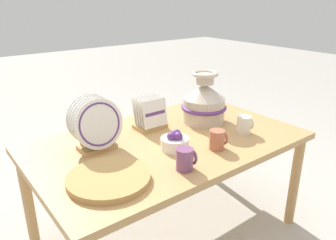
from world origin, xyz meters
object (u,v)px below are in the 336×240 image
(fruit_bowl, at_px, (175,142))
(mug_cream_glaze, at_px, (244,125))
(ceramic_vase, at_px, (204,102))
(mug_plum_glaze, at_px, (185,159))
(dish_rack_round_plates, at_px, (96,126))
(dish_rack_square_plates, at_px, (150,116))
(mug_terracotta_glaze, at_px, (218,139))
(wicker_charger_stack, at_px, (109,178))

(fruit_bowl, bearing_deg, mug_cream_glaze, -10.32)
(ceramic_vase, height_order, mug_plum_glaze, ceramic_vase)
(dish_rack_round_plates, relative_size, dish_rack_square_plates, 1.50)
(mug_cream_glaze, height_order, fruit_bowl, mug_cream_glaze)
(dish_rack_square_plates, relative_size, mug_plum_glaze, 1.80)
(mug_terracotta_glaze, xyz_separation_m, fruit_bowl, (-0.17, 0.13, -0.01))
(dish_rack_square_plates, distance_m, fruit_bowl, 0.31)
(ceramic_vase, distance_m, fruit_bowl, 0.43)
(wicker_charger_stack, xyz_separation_m, mug_cream_glaze, (0.83, -0.01, 0.04))
(dish_rack_round_plates, bearing_deg, fruit_bowl, -36.92)
(wicker_charger_stack, relative_size, fruit_bowl, 2.44)
(mug_plum_glaze, xyz_separation_m, mug_terracotta_glaze, (0.26, 0.06, 0.00))
(mug_plum_glaze, bearing_deg, mug_cream_glaze, 11.81)
(mug_terracotta_glaze, distance_m, fruit_bowl, 0.21)
(wicker_charger_stack, distance_m, mug_cream_glaze, 0.83)
(dish_rack_square_plates, height_order, mug_plum_glaze, dish_rack_square_plates)
(ceramic_vase, distance_m, dish_rack_square_plates, 0.34)
(dish_rack_round_plates, bearing_deg, mug_cream_glaze, -22.78)
(dish_rack_square_plates, bearing_deg, dish_rack_round_plates, -168.79)
(ceramic_vase, relative_size, dish_rack_square_plates, 1.69)
(dish_rack_square_plates, bearing_deg, mug_plum_glaze, -107.14)
(ceramic_vase, distance_m, mug_cream_glaze, 0.28)
(ceramic_vase, height_order, mug_terracotta_glaze, ceramic_vase)
(ceramic_vase, distance_m, mug_terracotta_glaze, 0.38)
(dish_rack_round_plates, xyz_separation_m, wicker_charger_stack, (-0.10, -0.30, -0.11))
(ceramic_vase, distance_m, dish_rack_round_plates, 0.68)
(mug_plum_glaze, bearing_deg, dish_rack_square_plates, 72.86)
(dish_rack_round_plates, relative_size, mug_plum_glaze, 2.69)
(dish_rack_square_plates, distance_m, mug_terracotta_glaze, 0.44)
(wicker_charger_stack, relative_size, mug_terracotta_glaze, 3.46)
(mug_plum_glaze, relative_size, fruit_bowl, 0.70)
(fruit_bowl, bearing_deg, dish_rack_round_plates, 143.08)
(ceramic_vase, distance_m, wicker_charger_stack, 0.83)
(mug_terracotta_glaze, bearing_deg, mug_cream_glaze, 10.73)
(dish_rack_round_plates, distance_m, mug_terracotta_glaze, 0.60)
(ceramic_vase, xyz_separation_m, mug_plum_glaze, (-0.46, -0.38, -0.08))
(wicker_charger_stack, bearing_deg, mug_terracotta_glaze, -5.59)
(mug_cream_glaze, height_order, mug_terracotta_glaze, same)
(dish_rack_square_plates, height_order, wicker_charger_stack, dish_rack_square_plates)
(dish_rack_round_plates, relative_size, mug_terracotta_glaze, 2.69)
(dish_rack_round_plates, xyz_separation_m, mug_cream_glaze, (0.73, -0.31, -0.08))
(mug_terracotta_glaze, bearing_deg, fruit_bowl, 143.06)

